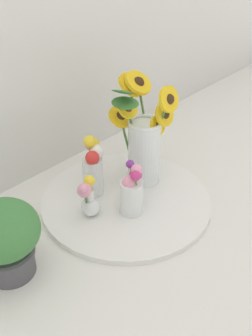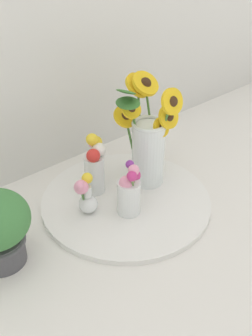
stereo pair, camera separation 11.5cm
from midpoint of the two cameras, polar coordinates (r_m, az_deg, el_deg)
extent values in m
plane|color=silver|center=(1.21, -1.39, -5.56)|extent=(6.00, 6.00, 0.00)
cylinder|color=white|center=(1.22, -2.70, -4.81)|extent=(0.52, 0.52, 0.02)
cylinder|color=silver|center=(1.24, 0.02, 2.17)|extent=(0.10, 0.10, 0.20)
torus|color=silver|center=(1.19, 0.02, 6.54)|extent=(0.11, 0.11, 0.01)
cylinder|color=#427533|center=(1.23, 1.78, 3.71)|extent=(0.02, 0.05, 0.20)
cylinder|color=yellow|center=(1.17, 2.79, 7.70)|extent=(0.08, 0.04, 0.07)
sphere|color=#382314|center=(1.17, 2.79, 7.70)|extent=(0.03, 0.03, 0.03)
cylinder|color=#427533|center=(1.24, -1.35, 5.41)|extent=(0.05, 0.09, 0.25)
cylinder|color=yellow|center=(1.23, -2.02, 11.92)|extent=(0.10, 0.08, 0.08)
sphere|color=#382314|center=(1.23, -2.02, 11.92)|extent=(0.04, 0.04, 0.04)
cylinder|color=#427533|center=(1.21, -1.26, 3.61)|extent=(0.04, 0.04, 0.23)
cylinder|color=yellow|center=(1.15, -2.64, 8.51)|extent=(0.07, 0.05, 0.06)
sphere|color=#382314|center=(1.15, -2.64, 8.51)|extent=(0.03, 0.03, 0.03)
cylinder|color=#427533|center=(1.20, 1.53, 4.26)|extent=(0.03, 0.07, 0.26)
cylinder|color=yellow|center=(1.13, 3.29, 9.86)|extent=(0.08, 0.04, 0.08)
sphere|color=#382314|center=(1.13, 3.29, 9.86)|extent=(0.03, 0.03, 0.03)
cylinder|color=#427533|center=(1.23, 0.76, 2.41)|extent=(0.03, 0.04, 0.18)
cylinder|color=yellow|center=(1.18, 1.82, 6.14)|extent=(0.07, 0.03, 0.07)
sphere|color=#382314|center=(1.18, 1.82, 6.14)|extent=(0.03, 0.03, 0.03)
cylinder|color=#427533|center=(1.24, 0.22, 5.98)|extent=(0.03, 0.09, 0.25)
cylinder|color=yellow|center=(1.22, -0.97, 12.21)|extent=(0.09, 0.08, 0.07)
sphere|color=#382314|center=(1.22, -0.97, 12.21)|extent=(0.04, 0.04, 0.04)
cylinder|color=#427533|center=(1.24, -2.45, 3.31)|extent=(0.02, 0.05, 0.18)
cylinder|color=yellow|center=(1.21, -3.57, 7.41)|extent=(0.08, 0.06, 0.06)
sphere|color=#382314|center=(1.21, -3.57, 7.41)|extent=(0.03, 0.03, 0.03)
ellipsoid|color=#38702D|center=(1.12, -3.51, 10.90)|extent=(0.09, 0.12, 0.06)
ellipsoid|color=#38702D|center=(1.12, -3.16, 9.35)|extent=(0.09, 0.14, 0.05)
cylinder|color=white|center=(1.13, -2.13, -4.33)|extent=(0.07, 0.07, 0.11)
cylinder|color=#568E42|center=(1.11, -1.41, -3.30)|extent=(0.03, 0.01, 0.11)
sphere|color=#C6337A|center=(1.06, -1.69, -1.22)|extent=(0.03, 0.03, 0.03)
cylinder|color=#568E42|center=(1.13, -2.32, -3.54)|extent=(0.02, 0.01, 0.07)
sphere|color=pink|center=(1.10, -2.52, -2.28)|extent=(0.04, 0.04, 0.04)
cylinder|color=#568E42|center=(1.15, -2.24, -2.15)|extent=(0.03, 0.03, 0.10)
sphere|color=purple|center=(1.13, -2.30, 0.48)|extent=(0.03, 0.03, 0.03)
cylinder|color=#568E42|center=(1.14, -1.81, -2.93)|extent=(0.02, 0.01, 0.08)
sphere|color=#C6337A|center=(1.12, -1.53, -1.10)|extent=(0.04, 0.04, 0.04)
cylinder|color=#568E42|center=(1.11, -1.46, -2.65)|extent=(0.01, 0.01, 0.11)
sphere|color=pink|center=(1.08, -1.52, -0.34)|extent=(0.03, 0.03, 0.03)
sphere|color=white|center=(1.15, -8.02, -5.69)|extent=(0.06, 0.06, 0.06)
cylinder|color=white|center=(1.12, -8.20, -3.91)|extent=(0.03, 0.03, 0.03)
cylinder|color=#427533|center=(1.12, -8.78, -4.49)|extent=(0.01, 0.01, 0.06)
sphere|color=pink|center=(1.10, -9.06, -3.32)|extent=(0.04, 0.04, 0.04)
cylinder|color=#427533|center=(1.12, -8.34, -3.83)|extent=(0.02, 0.01, 0.08)
sphere|color=yellow|center=(1.11, -8.32, -1.96)|extent=(0.03, 0.03, 0.03)
cylinder|color=#427533|center=(1.11, -8.86, -4.44)|extent=(0.03, 0.02, 0.09)
sphere|color=pink|center=(1.07, -9.21, -3.06)|extent=(0.02, 0.02, 0.02)
cylinder|color=white|center=(1.21, -7.52, -1.30)|extent=(0.06, 0.06, 0.12)
cylinder|color=#427533|center=(1.18, -7.70, -0.38)|extent=(0.01, 0.01, 0.09)
sphere|color=red|center=(1.15, -7.77, 1.39)|extent=(0.04, 0.04, 0.04)
cylinder|color=#427533|center=(1.21, -7.86, 0.40)|extent=(0.04, 0.01, 0.12)
sphere|color=yellow|center=(1.19, -7.57, 3.38)|extent=(0.04, 0.04, 0.04)
cylinder|color=#427533|center=(1.20, -7.60, 0.87)|extent=(0.01, 0.02, 0.13)
sphere|color=yellow|center=(1.17, -8.15, 3.74)|extent=(0.04, 0.04, 0.04)
cylinder|color=#427533|center=(1.22, -7.89, 0.24)|extent=(0.04, 0.03, 0.12)
sphere|color=pink|center=(1.20, -7.97, 3.28)|extent=(0.03, 0.03, 0.03)
cylinder|color=#427533|center=(1.21, -7.37, -0.10)|extent=(0.02, 0.02, 0.12)
sphere|color=white|center=(1.17, -7.04, 2.34)|extent=(0.04, 0.04, 0.04)
cylinder|color=#4C4C51|center=(1.06, -19.58, -12.67)|extent=(0.12, 0.12, 0.08)
torus|color=#4C4C51|center=(1.04, -19.88, -11.59)|extent=(0.13, 0.13, 0.01)
ellipsoid|color=#3D7A3D|center=(0.99, -20.70, -8.55)|extent=(0.18, 0.18, 0.14)
camera|label=1|loc=(0.06, -92.86, -1.92)|focal=42.00mm
camera|label=2|loc=(0.06, 87.14, 1.92)|focal=42.00mm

